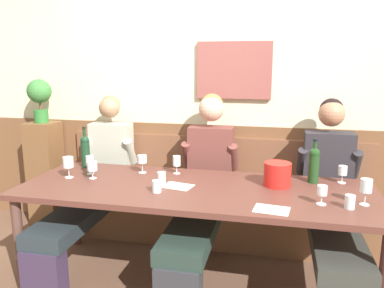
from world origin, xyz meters
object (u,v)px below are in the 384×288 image
at_px(wine_glass_right_end, 366,187).
at_px(wine_glass_near_bucket, 322,192).
at_px(person_center_left_seat, 93,182).
at_px(wine_glass_mid_left, 90,161).
at_px(wine_glass_center_front, 177,161).
at_px(wine_glass_mid_right, 343,171).
at_px(potted_plant, 39,95).
at_px(water_tumbler_left, 350,202).
at_px(water_tumbler_right, 161,178).
at_px(wall_bench, 212,211).
at_px(wine_bottle_amber_mid, 314,164).
at_px(dining_table, 195,196).
at_px(person_center_right_seat, 203,183).
at_px(ice_bucket, 277,174).
at_px(water_tumbler_center, 157,186).
at_px(wine_bottle_clear_water, 85,150).
at_px(wine_glass_left_end, 142,160).
at_px(person_left_seat, 332,196).
at_px(wine_glass_by_bottle, 68,163).
at_px(wine_glass_center_rear, 92,166).

bearing_deg(wine_glass_right_end, wine_glass_near_bucket, -168.95).
bearing_deg(person_center_left_seat, wine_glass_mid_left, -67.87).
xyz_separation_m(wine_glass_center_front, wine_glass_mid_right, (1.25, 0.03, -0.01)).
bearing_deg(wine_glass_center_front, potted_plant, 162.71).
height_order(wine_glass_near_bucket, water_tumbler_left, wine_glass_near_bucket).
relative_size(water_tumbler_right, water_tumbler_left, 1.02).
distance_m(water_tumbler_right, water_tumbler_left, 1.28).
bearing_deg(wall_bench, wine_bottle_amber_mid, -27.63).
relative_size(wall_bench, dining_table, 1.12).
distance_m(person_center_right_seat, ice_bucket, 0.64).
height_order(dining_table, wine_glass_mid_left, wine_glass_mid_left).
bearing_deg(dining_table, water_tumbler_center, -144.93).
height_order(wine_bottle_clear_water, wine_glass_left_end, wine_bottle_clear_water).
xyz_separation_m(person_left_seat, water_tumbler_left, (0.03, -0.54, 0.15)).
bearing_deg(wine_glass_mid_left, wall_bench, 33.67).
height_order(wine_bottle_clear_water, water_tumbler_left, wine_bottle_clear_water).
bearing_deg(wine_glass_near_bucket, ice_bucket, 130.85).
relative_size(dining_table, person_center_right_seat, 1.85).
height_order(wine_glass_near_bucket, wine_glass_by_bottle, wine_glass_by_bottle).
xyz_separation_m(dining_table, water_tumbler_center, (-0.23, -0.16, 0.11)).
relative_size(wine_bottle_amber_mid, wine_glass_by_bottle, 2.01).
relative_size(wine_glass_mid_right, wine_glass_right_end, 0.78).
relative_size(person_left_seat, wine_bottle_clear_water, 3.88).
relative_size(wine_glass_right_end, wine_glass_by_bottle, 1.02).
relative_size(wall_bench, wine_glass_mid_right, 21.61).
distance_m(dining_table, water_tumbler_center, 0.31).
height_order(water_tumbler_center, water_tumbler_left, water_tumbler_left).
xyz_separation_m(wine_glass_left_end, water_tumbler_center, (0.26, -0.42, -0.07)).
xyz_separation_m(person_center_right_seat, wine_bottle_amber_mid, (0.84, -0.06, 0.23)).
bearing_deg(wine_glass_center_front, person_center_left_seat, 178.27).
distance_m(dining_table, ice_bucket, 0.61).
bearing_deg(dining_table, person_left_seat, 19.42).
bearing_deg(wine_glass_mid_left, wine_glass_by_bottle, -131.41).
bearing_deg(wall_bench, wine_glass_center_front, -116.68).
bearing_deg(water_tumbler_center, wine_bottle_clear_water, 148.07).
height_order(ice_bucket, wine_bottle_clear_water, wine_bottle_clear_water).
height_order(wine_glass_mid_left, wine_glass_center_rear, wine_glass_mid_left).
height_order(wall_bench, wine_glass_center_rear, wall_bench).
bearing_deg(wall_bench, wine_glass_left_end, -136.30).
xyz_separation_m(wine_bottle_amber_mid, water_tumbler_left, (0.18, -0.49, -0.10)).
bearing_deg(wine_glass_center_front, wine_bottle_clear_water, 178.21).
relative_size(wine_glass_center_front, water_tumbler_right, 1.67).
xyz_separation_m(wine_bottle_amber_mid, water_tumbler_right, (-1.08, -0.27, -0.10)).
bearing_deg(wine_glass_center_rear, water_tumbler_center, -18.83).
bearing_deg(wine_glass_mid_right, potted_plant, 171.01).
distance_m(wine_bottle_amber_mid, water_tumbler_left, 0.53).
distance_m(wine_glass_center_front, wine_glass_right_end, 1.38).
height_order(wine_glass_by_bottle, water_tumbler_right, wine_glass_by_bottle).
distance_m(person_center_left_seat, wine_bottle_clear_water, 0.28).
distance_m(wine_glass_near_bucket, wine_glass_by_bottle, 1.84).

